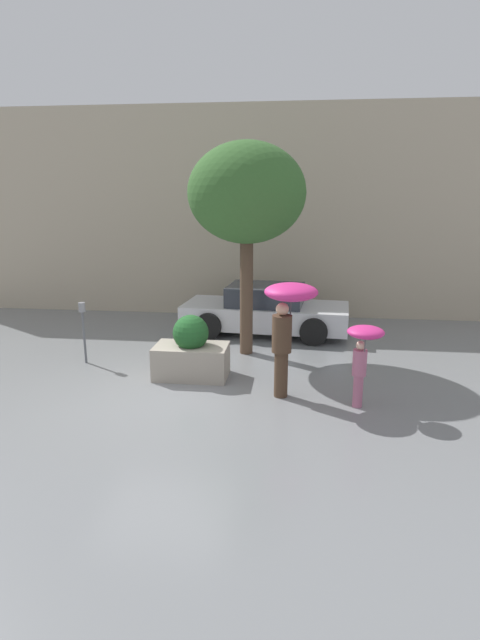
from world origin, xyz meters
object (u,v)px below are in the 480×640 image
Objects in this scene: planter_box at (191,353)px; person_adult at (288,311)px; parking_meter at (83,320)px; street_tree at (247,195)px; person_child at (363,347)px; parked_car_near at (266,311)px.

person_adult is (1.90, -0.73, 1.06)m from planter_box.
planter_box is 2.56m from parking_meter.
person_adult is at bearing -67.89° from street_tree.
street_tree is (0.92, 1.68, 3.03)m from planter_box.
person_adult is 1.42m from person_child.
planter_box is 2.30m from person_adult.
parking_meter is (-3.38, -1.11, -2.59)m from street_tree.
person_adult is 1.42× the size of person_child.
street_tree reaches higher than person_adult.
person_child is 0.33× the size of parked_car_near.
person_child is at bearing -41.76° from person_adult.
parked_car_near is (1.24, 3.43, 0.09)m from planter_box.
planter_box is 0.33× the size of parked_car_near.
parked_car_near is at bearing 74.65° from person_adult.
planter_box is at bearing -118.80° from street_tree.
person_adult is 4.59m from parking_meter.
parked_car_near is 3.45m from street_tree.
planter_box is at bearing -141.89° from person_child.
parked_car_near is (-1.93, 4.56, -0.49)m from person_child.
person_adult is 4.33m from parked_car_near.
parked_car_near is (-0.66, 4.16, -0.98)m from person_adult.
person_adult reaches higher than person_child.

